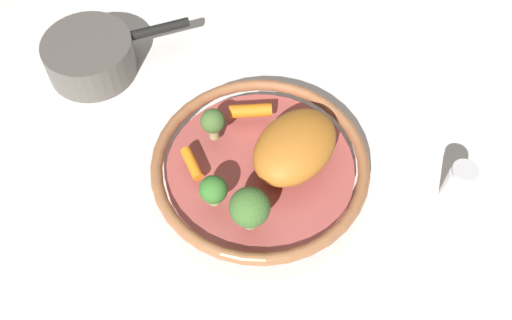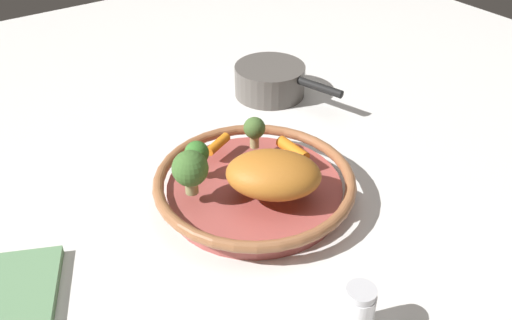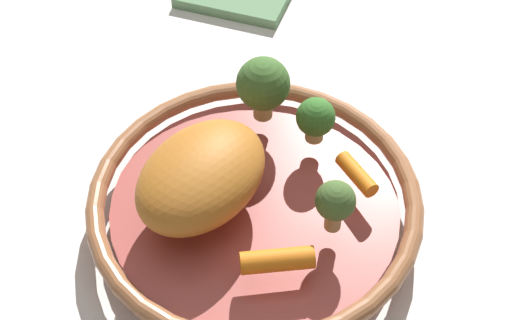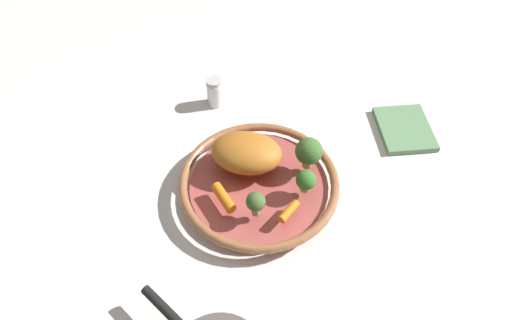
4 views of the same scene
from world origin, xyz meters
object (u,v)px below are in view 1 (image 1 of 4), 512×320
object	(u,v)px
baby_carrot_right	(192,164)
baby_carrot_back	(250,111)
broccoli_floret_edge	(213,122)
salt_shaker	(458,184)
roast_chicken_piece	(295,146)
serving_bowl	(260,168)
broccoli_floret_large	(213,190)
saucepan	(91,56)
broccoli_floret_small	(250,208)

from	to	relation	value
baby_carrot_right	baby_carrot_back	bearing A→B (deg)	-133.97
baby_carrot_right	broccoli_floret_edge	bearing A→B (deg)	-121.43
baby_carrot_right	salt_shaker	distance (m)	0.38
baby_carrot_back	baby_carrot_right	size ratio (longest dim) A/B	1.27
roast_chicken_piece	serving_bowl	bearing A→B (deg)	1.53
baby_carrot_right	broccoli_floret_edge	xyz separation A→B (m)	(-0.03, -0.05, 0.03)
serving_bowl	broccoli_floret_large	size ratio (longest dim) A/B	6.47
serving_bowl	roast_chicken_piece	distance (m)	0.07
salt_shaker	saucepan	xyz separation A→B (m)	(0.55, -0.27, -0.00)
serving_bowl	saucepan	distance (m)	0.35
broccoli_floret_edge	salt_shaker	world-z (taller)	broccoli_floret_edge
baby_carrot_right	saucepan	xyz separation A→B (m)	(0.17, -0.24, -0.02)
roast_chicken_piece	broccoli_floret_small	distance (m)	0.12
broccoli_floret_large	broccoli_floret_edge	xyz separation A→B (m)	(-0.00, -0.11, 0.01)
salt_shaker	broccoli_floret_edge	bearing A→B (deg)	-14.72
broccoli_floret_edge	salt_shaker	size ratio (longest dim) A/B	0.76
broccoli_floret_large	broccoli_floret_edge	size ratio (longest dim) A/B	0.89
baby_carrot_right	broccoli_floret_edge	world-z (taller)	broccoli_floret_edge
broccoli_floret_edge	broccoli_floret_small	bearing A→B (deg)	107.77
broccoli_floret_large	broccoli_floret_small	size ratio (longest dim) A/B	0.69
roast_chicken_piece	baby_carrot_back	xyz separation A→B (m)	(0.06, -0.08, -0.02)
baby_carrot_right	salt_shaker	size ratio (longest dim) A/B	0.69
baby_carrot_back	broccoli_floret_small	xyz separation A→B (m)	(0.01, 0.18, 0.03)
serving_bowl	broccoli_floret_small	world-z (taller)	broccoli_floret_small
saucepan	broccoli_floret_small	bearing A→B (deg)	127.24
baby_carrot_back	saucepan	distance (m)	0.30
baby_carrot_right	broccoli_floret_large	bearing A→B (deg)	118.76
serving_bowl	saucepan	world-z (taller)	saucepan
broccoli_floret_large	salt_shaker	bearing A→B (deg)	-176.94
serving_bowl	broccoli_floret_edge	xyz separation A→B (m)	(0.07, -0.05, 0.06)
broccoli_floret_small	roast_chicken_piece	bearing A→B (deg)	-123.33
baby_carrot_back	salt_shaker	distance (m)	0.32
broccoli_floret_small	baby_carrot_back	bearing A→B (deg)	-92.49
broccoli_floret_edge	saucepan	world-z (taller)	broccoli_floret_edge
baby_carrot_back	broccoli_floret_small	bearing A→B (deg)	87.51
salt_shaker	baby_carrot_back	bearing A→B (deg)	-23.88
saucepan	broccoli_floret_edge	bearing A→B (deg)	137.99
roast_chicken_piece	saucepan	size ratio (longest dim) A/B	0.59
baby_carrot_back	broccoli_floret_small	size ratio (longest dim) A/B	0.90
broccoli_floret_large	broccoli_floret_edge	world-z (taller)	broccoli_floret_edge
serving_bowl	baby_carrot_right	size ratio (longest dim) A/B	6.32
serving_bowl	broccoli_floret_large	world-z (taller)	broccoli_floret_large
broccoli_floret_edge	baby_carrot_back	bearing A→B (deg)	-145.41
broccoli_floret_small	baby_carrot_right	bearing A→B (deg)	-50.17
baby_carrot_back	salt_shaker	size ratio (longest dim) A/B	0.87
baby_carrot_right	broccoli_floret_edge	distance (m)	0.07
roast_chicken_piece	broccoli_floret_edge	bearing A→B (deg)	-21.21
roast_chicken_piece	baby_carrot_right	xyz separation A→B (m)	(0.15, 0.01, -0.02)
roast_chicken_piece	baby_carrot_right	world-z (taller)	roast_chicken_piece
baby_carrot_back	broccoli_floret_edge	size ratio (longest dim) A/B	1.15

